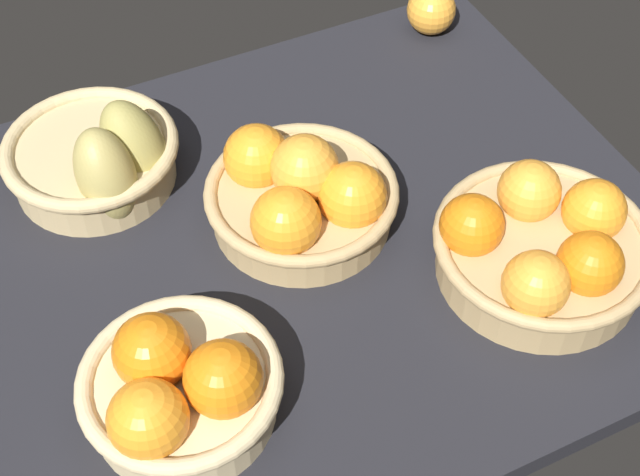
# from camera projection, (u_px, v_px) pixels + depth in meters

# --- Properties ---
(market_tray) EXTENTS (0.84, 0.72, 0.03)m
(market_tray) POSITION_uv_depth(u_px,v_px,m) (313.00, 244.00, 1.11)
(market_tray) COLOR black
(market_tray) RESTS_ON ground
(basket_far_left_pears) EXTENTS (0.22, 0.23, 0.14)m
(basket_far_left_pears) POSITION_uv_depth(u_px,v_px,m) (100.00, 159.00, 1.13)
(basket_far_left_pears) COLOR tan
(basket_far_left_pears) RESTS_ON market_tray
(basket_near_right) EXTENTS (0.25, 0.25, 0.11)m
(basket_near_right) POSITION_uv_depth(u_px,v_px,m) (542.00, 246.00, 1.03)
(basket_near_right) COLOR tan
(basket_near_right) RESTS_ON market_tray
(basket_center) EXTENTS (0.23, 0.23, 0.12)m
(basket_center) POSITION_uv_depth(u_px,v_px,m) (300.00, 195.00, 1.08)
(basket_center) COLOR tan
(basket_center) RESTS_ON market_tray
(basket_near_left) EXTENTS (0.21, 0.21, 0.12)m
(basket_near_left) POSITION_uv_depth(u_px,v_px,m) (179.00, 388.00, 0.91)
(basket_near_left) COLOR #D3BC8C
(basket_near_left) RESTS_ON market_tray
(loose_orange_front_gap) EXTENTS (0.07, 0.07, 0.07)m
(loose_orange_front_gap) POSITION_uv_depth(u_px,v_px,m) (431.00, 10.00, 1.34)
(loose_orange_front_gap) COLOR #F49E33
(loose_orange_front_gap) RESTS_ON market_tray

